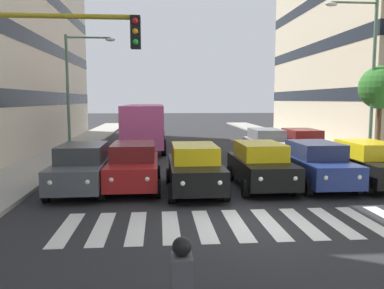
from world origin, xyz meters
TOP-DOWN VIEW (x-y plane):
  - ground_plane at (0.00, 0.00)m, footprint 180.00×180.00m
  - building_left_block_0 at (-14.58, -21.48)m, footprint 9.48×20.08m
  - crosswalk_markings at (-0.00, 0.00)m, footprint 10.35×2.80m
  - car_0 at (-5.60, -4.35)m, footprint 2.02×4.44m
  - car_1 at (-3.50, -4.36)m, footprint 2.02×4.44m
  - car_2 at (-1.31, -4.35)m, footprint 2.02×4.44m
  - car_3 at (1.24, -3.90)m, footprint 2.02×4.44m
  - car_4 at (3.50, -4.64)m, footprint 2.02×4.44m
  - car_5 at (5.35, -4.36)m, footprint 2.02×4.44m
  - car_row2_0 at (-5.43, -11.00)m, footprint 2.02×4.44m
  - car_row2_1 at (-3.49, -11.34)m, footprint 2.02×4.44m
  - bus_behind_traffic at (3.50, -17.08)m, footprint 2.78×10.50m
  - traffic_light_gantry at (5.61, 0.48)m, footprint 3.81×0.36m
  - street_lamp_left at (-7.30, -8.00)m, footprint 2.56×0.28m
  - street_lamp_right at (7.20, -12.87)m, footprint 2.81×0.28m
  - street_tree_1 at (-8.23, -8.26)m, footprint 2.09×2.09m

SIDE VIEW (x-z plane):
  - ground_plane at x=0.00m, z-range 0.00..0.00m
  - crosswalk_markings at x=0.00m, z-range 0.00..0.01m
  - car_0 at x=-5.60m, z-range 0.03..1.75m
  - car_1 at x=-3.50m, z-range 0.03..1.75m
  - car_2 at x=-1.31m, z-range 0.03..1.75m
  - car_3 at x=1.24m, z-range 0.03..1.75m
  - car_4 at x=3.50m, z-range 0.03..1.75m
  - car_5 at x=5.35m, z-range 0.03..1.75m
  - car_row2_0 at x=-5.43m, z-range 0.03..1.75m
  - car_row2_1 at x=-3.49m, z-range 0.03..1.75m
  - bus_behind_traffic at x=3.50m, z-range 0.36..3.36m
  - traffic_light_gantry at x=5.61m, z-range 0.91..6.41m
  - street_tree_1 at x=-8.23m, z-range 1.50..6.35m
  - street_lamp_right at x=7.20m, z-range 0.93..7.76m
  - street_lamp_left at x=-7.30m, z-range 0.93..8.77m
  - building_left_block_0 at x=-14.58m, z-range 0.00..18.54m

